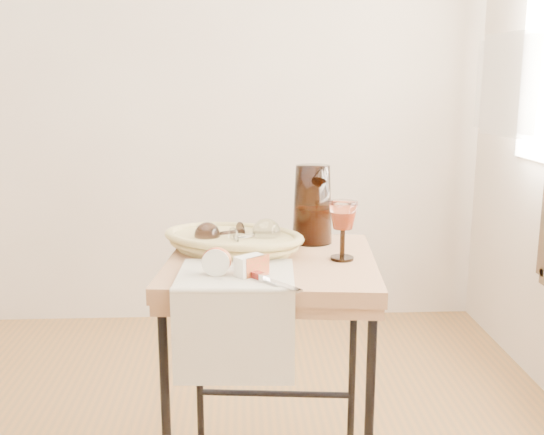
{
  "coord_description": "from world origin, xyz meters",
  "views": [
    {
      "loc": [
        0.59,
        -1.37,
        1.21
      ],
      "look_at": [
        0.68,
        0.32,
        0.85
      ],
      "focal_mm": 41.72,
      "sensor_mm": 36.0,
      "label": 1
    }
  ],
  "objects_px": {
    "apple_half": "(217,261)",
    "side_table": "(272,378)",
    "bread_basket": "(233,242)",
    "tea_towel": "(236,274)",
    "wine_goblet": "(343,230)",
    "table_knife": "(266,278)",
    "pitcher": "(312,204)",
    "goblet_lying_a": "(222,233)",
    "goblet_lying_b": "(252,235)"
  },
  "relations": [
    {
      "from": "goblet_lying_a",
      "to": "goblet_lying_b",
      "type": "xyz_separation_m",
      "value": [
        0.09,
        -0.04,
        0.0
      ]
    },
    {
      "from": "goblet_lying_a",
      "to": "apple_half",
      "type": "distance_m",
      "value": 0.25
    },
    {
      "from": "tea_towel",
      "to": "apple_half",
      "type": "xyz_separation_m",
      "value": [
        -0.05,
        -0.0,
        0.04
      ]
    },
    {
      "from": "pitcher",
      "to": "goblet_lying_a",
      "type": "bearing_deg",
      "value": -145.09
    },
    {
      "from": "wine_goblet",
      "to": "table_knife",
      "type": "height_order",
      "value": "wine_goblet"
    },
    {
      "from": "goblet_lying_a",
      "to": "table_knife",
      "type": "distance_m",
      "value": 0.34
    },
    {
      "from": "wine_goblet",
      "to": "goblet_lying_b",
      "type": "bearing_deg",
      "value": 162.05
    },
    {
      "from": "tea_towel",
      "to": "goblet_lying_a",
      "type": "distance_m",
      "value": 0.26
    },
    {
      "from": "bread_basket",
      "to": "wine_goblet",
      "type": "distance_m",
      "value": 0.32
    },
    {
      "from": "tea_towel",
      "to": "wine_goblet",
      "type": "distance_m",
      "value": 0.33
    },
    {
      "from": "wine_goblet",
      "to": "tea_towel",
      "type": "bearing_deg",
      "value": -155.98
    },
    {
      "from": "side_table",
      "to": "goblet_lying_a",
      "type": "relative_size",
      "value": 5.93
    },
    {
      "from": "pitcher",
      "to": "apple_half",
      "type": "height_order",
      "value": "pitcher"
    },
    {
      "from": "wine_goblet",
      "to": "pitcher",
      "type": "bearing_deg",
      "value": 107.27
    },
    {
      "from": "side_table",
      "to": "wine_goblet",
      "type": "bearing_deg",
      "value": -7.95
    },
    {
      "from": "tea_towel",
      "to": "wine_goblet",
      "type": "relative_size",
      "value": 1.76
    },
    {
      "from": "tea_towel",
      "to": "bread_basket",
      "type": "distance_m",
      "value": 0.23
    },
    {
      "from": "table_knife",
      "to": "goblet_lying_a",
      "type": "bearing_deg",
      "value": 161.17
    },
    {
      "from": "bread_basket",
      "to": "table_knife",
      "type": "xyz_separation_m",
      "value": [
        0.08,
        -0.31,
        -0.01
      ]
    },
    {
      "from": "goblet_lying_b",
      "to": "pitcher",
      "type": "relative_size",
      "value": 0.5
    },
    {
      "from": "goblet_lying_a",
      "to": "table_knife",
      "type": "bearing_deg",
      "value": 85.58
    },
    {
      "from": "bread_basket",
      "to": "table_knife",
      "type": "relative_size",
      "value": 1.74
    },
    {
      "from": "tea_towel",
      "to": "bread_basket",
      "type": "relative_size",
      "value": 0.79
    },
    {
      "from": "side_table",
      "to": "table_knife",
      "type": "xyz_separation_m",
      "value": [
        -0.02,
        -0.23,
        0.38
      ]
    },
    {
      "from": "bread_basket",
      "to": "pitcher",
      "type": "xyz_separation_m",
      "value": [
        0.24,
        0.1,
        0.09
      ]
    },
    {
      "from": "goblet_lying_a",
      "to": "pitcher",
      "type": "distance_m",
      "value": 0.29
    },
    {
      "from": "apple_half",
      "to": "side_table",
      "type": "bearing_deg",
      "value": 53.16
    },
    {
      "from": "goblet_lying_a",
      "to": "tea_towel",
      "type": "bearing_deg",
      "value": 75.26
    },
    {
      "from": "side_table",
      "to": "pitcher",
      "type": "relative_size",
      "value": 2.63
    },
    {
      "from": "goblet_lying_a",
      "to": "goblet_lying_b",
      "type": "bearing_deg",
      "value": 132.07
    },
    {
      "from": "tea_towel",
      "to": "pitcher",
      "type": "height_order",
      "value": "pitcher"
    },
    {
      "from": "side_table",
      "to": "tea_towel",
      "type": "bearing_deg",
      "value": -122.11
    },
    {
      "from": "bread_basket",
      "to": "goblet_lying_a",
      "type": "relative_size",
      "value": 3.02
    },
    {
      "from": "tea_towel",
      "to": "goblet_lying_a",
      "type": "xyz_separation_m",
      "value": [
        -0.04,
        0.25,
        0.05
      ]
    },
    {
      "from": "tea_towel",
      "to": "pitcher",
      "type": "distance_m",
      "value": 0.42
    },
    {
      "from": "goblet_lying_b",
      "to": "table_knife",
      "type": "bearing_deg",
      "value": -110.62
    },
    {
      "from": "goblet_lying_b",
      "to": "table_knife",
      "type": "xyz_separation_m",
      "value": [
        0.03,
        -0.28,
        -0.04
      ]
    },
    {
      "from": "pitcher",
      "to": "wine_goblet",
      "type": "height_order",
      "value": "pitcher"
    },
    {
      "from": "bread_basket",
      "to": "apple_half",
      "type": "relative_size",
      "value": 4.92
    },
    {
      "from": "tea_towel",
      "to": "goblet_lying_a",
      "type": "relative_size",
      "value": 2.39
    },
    {
      "from": "bread_basket",
      "to": "pitcher",
      "type": "bearing_deg",
      "value": 45.4
    },
    {
      "from": "side_table",
      "to": "bread_basket",
      "type": "bearing_deg",
      "value": 145.18
    },
    {
      "from": "side_table",
      "to": "apple_half",
      "type": "bearing_deg",
      "value": -132.35
    },
    {
      "from": "table_knife",
      "to": "wine_goblet",
      "type": "bearing_deg",
      "value": 94.24
    },
    {
      "from": "side_table",
      "to": "bread_basket",
      "type": "distance_m",
      "value": 0.41
    },
    {
      "from": "goblet_lying_a",
      "to": "goblet_lying_b",
      "type": "height_order",
      "value": "goblet_lying_b"
    },
    {
      "from": "wine_goblet",
      "to": "apple_half",
      "type": "relative_size",
      "value": 2.21
    },
    {
      "from": "table_knife",
      "to": "tea_towel",
      "type": "bearing_deg",
      "value": -173.06
    },
    {
      "from": "goblet_lying_a",
      "to": "wine_goblet",
      "type": "relative_size",
      "value": 0.74
    },
    {
      "from": "side_table",
      "to": "tea_towel",
      "type": "height_order",
      "value": "tea_towel"
    }
  ]
}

